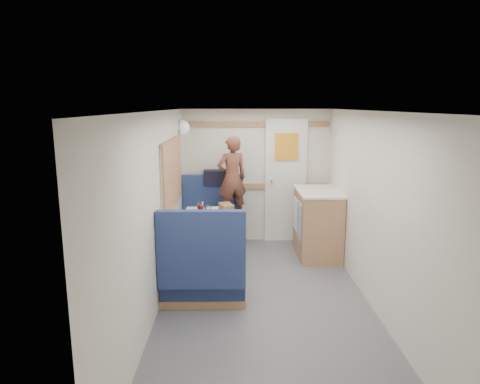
{
  "coord_description": "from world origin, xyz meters",
  "views": [
    {
      "loc": [
        -0.32,
        -4.12,
        2.06
      ],
      "look_at": [
        -0.25,
        0.9,
        1.03
      ],
      "focal_mm": 32.0,
      "sensor_mm": 36.0,
      "label": 1
    }
  ],
  "objects_px": {
    "galley_counter": "(317,223)",
    "tumbler_right": "(209,211)",
    "bench_far": "(212,228)",
    "bench_near": "(204,274)",
    "duffel_bag": "(219,177)",
    "tumbler_mid": "(201,205)",
    "beer_glass": "(226,207)",
    "salt_grinder": "(200,211)",
    "person": "(232,178)",
    "pepper_grinder": "(206,210)",
    "tray": "(217,218)",
    "orange_fruit": "(214,214)",
    "dinette_table": "(208,227)",
    "bread_loaf": "(226,208)",
    "cheese_block": "(211,221)",
    "tumbler_left": "(188,216)",
    "wine_glass": "(200,208)",
    "dome_light": "(182,128)"
  },
  "relations": [
    {
      "from": "bench_far",
      "to": "galley_counter",
      "type": "xyz_separation_m",
      "value": [
        1.47,
        -0.31,
        0.17
      ]
    },
    {
      "from": "tumbler_right",
      "to": "tray",
      "type": "bearing_deg",
      "value": -58.52
    },
    {
      "from": "tray",
      "to": "tumbler_mid",
      "type": "height_order",
      "value": "tumbler_mid"
    },
    {
      "from": "bench_far",
      "to": "dome_light",
      "type": "height_order",
      "value": "dome_light"
    },
    {
      "from": "dinette_table",
      "to": "tumbler_mid",
      "type": "distance_m",
      "value": 0.39
    },
    {
      "from": "dinette_table",
      "to": "orange_fruit",
      "type": "height_order",
      "value": "orange_fruit"
    },
    {
      "from": "orange_fruit",
      "to": "bread_loaf",
      "type": "height_order",
      "value": "bread_loaf"
    },
    {
      "from": "orange_fruit",
      "to": "bench_far",
      "type": "bearing_deg",
      "value": 94.66
    },
    {
      "from": "dinette_table",
      "to": "tumbler_right",
      "type": "bearing_deg",
      "value": 71.77
    },
    {
      "from": "tumbler_right",
      "to": "salt_grinder",
      "type": "height_order",
      "value": "tumbler_right"
    },
    {
      "from": "tumbler_mid",
      "to": "pepper_grinder",
      "type": "height_order",
      "value": "tumbler_mid"
    },
    {
      "from": "dinette_table",
      "to": "tumbler_left",
      "type": "distance_m",
      "value": 0.38
    },
    {
      "from": "galley_counter",
      "to": "wine_glass",
      "type": "distance_m",
      "value": 1.74
    },
    {
      "from": "wine_glass",
      "to": "beer_glass",
      "type": "relative_size",
      "value": 1.74
    },
    {
      "from": "tray",
      "to": "tumbler_mid",
      "type": "relative_size",
      "value": 2.77
    },
    {
      "from": "person",
      "to": "bread_loaf",
      "type": "bearing_deg",
      "value": 62.55
    },
    {
      "from": "tumbler_right",
      "to": "salt_grinder",
      "type": "relative_size",
      "value": 1.25
    },
    {
      "from": "tray",
      "to": "pepper_grinder",
      "type": "xyz_separation_m",
      "value": [
        -0.15,
        0.24,
        0.04
      ]
    },
    {
      "from": "person",
      "to": "beer_glass",
      "type": "distance_m",
      "value": 0.65
    },
    {
      "from": "dinette_table",
      "to": "orange_fruit",
      "type": "relative_size",
      "value": 13.33
    },
    {
      "from": "duffel_bag",
      "to": "tumbler_left",
      "type": "relative_size",
      "value": 4.29
    },
    {
      "from": "bench_near",
      "to": "duffel_bag",
      "type": "bearing_deg",
      "value": 87.18
    },
    {
      "from": "bench_far",
      "to": "pepper_grinder",
      "type": "distance_m",
      "value": 0.91
    },
    {
      "from": "galley_counter",
      "to": "cheese_block",
      "type": "bearing_deg",
      "value": -146.77
    },
    {
      "from": "galley_counter",
      "to": "tumbler_right",
      "type": "xyz_separation_m",
      "value": [
        -1.46,
        -0.53,
        0.31
      ]
    },
    {
      "from": "person",
      "to": "pepper_grinder",
      "type": "bearing_deg",
      "value": 43.98
    },
    {
      "from": "orange_fruit",
      "to": "tumbler_mid",
      "type": "distance_m",
      "value": 0.48
    },
    {
      "from": "wine_glass",
      "to": "galley_counter",
      "type": "bearing_deg",
      "value": 24.13
    },
    {
      "from": "bench_near",
      "to": "tumbler_mid",
      "type": "bearing_deg",
      "value": 95.49
    },
    {
      "from": "dinette_table",
      "to": "tumbler_mid",
      "type": "xyz_separation_m",
      "value": [
        -0.11,
        0.31,
        0.21
      ]
    },
    {
      "from": "bench_near",
      "to": "duffel_bag",
      "type": "distance_m",
      "value": 2.11
    },
    {
      "from": "person",
      "to": "tumbler_mid",
      "type": "xyz_separation_m",
      "value": [
        -0.41,
        -0.5,
        -0.27
      ]
    },
    {
      "from": "beer_glass",
      "to": "tumbler_mid",
      "type": "bearing_deg",
      "value": 166.32
    },
    {
      "from": "orange_fruit",
      "to": "wine_glass",
      "type": "relative_size",
      "value": 0.41
    },
    {
      "from": "orange_fruit",
      "to": "pepper_grinder",
      "type": "relative_size",
      "value": 0.78
    },
    {
      "from": "bench_near",
      "to": "beer_glass",
      "type": "bearing_deg",
      "value": 78.37
    },
    {
      "from": "tumbler_mid",
      "to": "salt_grinder",
      "type": "height_order",
      "value": "tumbler_mid"
    },
    {
      "from": "dome_light",
      "to": "orange_fruit",
      "type": "xyz_separation_m",
      "value": [
        0.47,
        -0.97,
        -0.98
      ]
    },
    {
      "from": "duffel_bag",
      "to": "beer_glass",
      "type": "distance_m",
      "value": 0.93
    },
    {
      "from": "bench_near",
      "to": "cheese_block",
      "type": "relative_size",
      "value": 10.92
    },
    {
      "from": "dome_light",
      "to": "tumbler_mid",
      "type": "relative_size",
      "value": 1.77
    },
    {
      "from": "bench_near",
      "to": "dome_light",
      "type": "relative_size",
      "value": 5.25
    },
    {
      "from": "tumbler_mid",
      "to": "beer_glass",
      "type": "distance_m",
      "value": 0.35
    },
    {
      "from": "bench_near",
      "to": "bread_loaf",
      "type": "xyz_separation_m",
      "value": [
        0.23,
        1.01,
        0.47
      ]
    },
    {
      "from": "galley_counter",
      "to": "tumbler_right",
      "type": "distance_m",
      "value": 1.58
    },
    {
      "from": "orange_fruit",
      "to": "tumbler_left",
      "type": "bearing_deg",
      "value": -161.65
    },
    {
      "from": "bench_far",
      "to": "orange_fruit",
      "type": "height_order",
      "value": "bench_far"
    },
    {
      "from": "duffel_bag",
      "to": "bench_far",
      "type": "bearing_deg",
      "value": -116.16
    },
    {
      "from": "bench_far",
      "to": "bench_near",
      "type": "distance_m",
      "value": 1.73
    },
    {
      "from": "bread_loaf",
      "to": "tumbler_right",
      "type": "bearing_deg",
      "value": -149.66
    }
  ]
}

